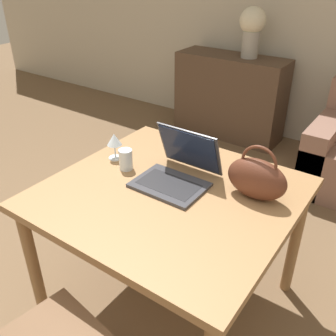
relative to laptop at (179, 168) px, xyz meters
name	(u,v)px	position (x,y,z in m)	size (l,w,h in m)	color
wall_back	(336,3)	(0.02, 2.44, 0.53)	(10.00, 0.06, 2.70)	#BCB29E
dining_table	(170,205)	(0.02, -0.11, -0.15)	(1.13, 1.07, 0.75)	olive
sideboard	(229,97)	(-0.77, 2.13, -0.39)	(1.13, 0.40, 0.85)	#4C3828
laptop	(179,168)	(0.00, 0.00, 0.00)	(0.34, 0.35, 0.25)	#38383D
drinking_glass	(126,159)	(-0.28, -0.07, -0.01)	(0.07, 0.07, 0.11)	silver
wine_glass	(114,141)	(-0.41, -0.02, 0.04)	(0.08, 0.08, 0.15)	silver
handbag	(257,178)	(0.37, 0.07, 0.04)	(0.28, 0.13, 0.26)	#592D1E
flower_vase	(252,27)	(-0.61, 2.14, 0.31)	(0.25, 0.25, 0.46)	#9E998E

